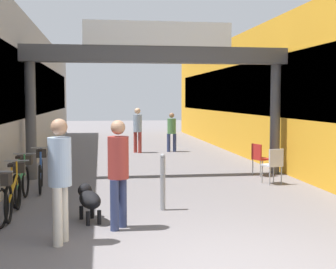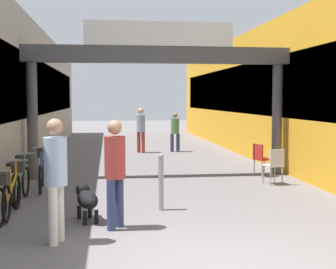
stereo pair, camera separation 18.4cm
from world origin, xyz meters
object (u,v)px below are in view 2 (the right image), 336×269
at_px(pedestrian_with_dog, 115,166).
at_px(bollard_post_metal, 161,181).
at_px(dog_on_leash, 86,199).
at_px(bicycle_orange_second, 13,191).
at_px(cafe_chair_red_farther, 261,157).
at_px(pedestrian_carrying_crate, 175,130).
at_px(pedestrian_elderly_walking, 141,127).
at_px(bicycle_blue_farthest, 41,171).
at_px(bicycle_green_third, 22,180).
at_px(pedestrian_companion, 56,171).
at_px(cafe_chair_aluminium_nearer, 275,163).

bearing_deg(pedestrian_with_dog, bollard_post_metal, 52.95).
height_order(dog_on_leash, bicycle_orange_second, bicycle_orange_second).
height_order(bicycle_orange_second, cafe_chair_red_farther, bicycle_orange_second).
relative_size(pedestrian_with_dog, pedestrian_carrying_crate, 1.14).
bearing_deg(pedestrian_carrying_crate, bollard_post_metal, -99.69).
relative_size(pedestrian_elderly_walking, dog_on_leash, 2.01).
distance_m(pedestrian_elderly_walking, bollard_post_metal, 9.58).
height_order(bicycle_orange_second, bicycle_blue_farthest, same).
xyz_separation_m(bicycle_orange_second, bicycle_green_third, (-0.05, 1.14, 0.00)).
bearing_deg(pedestrian_elderly_walking, bicycle_green_third, -110.10).
bearing_deg(cafe_chair_red_farther, pedestrian_with_dog, -130.64).
relative_size(pedestrian_companion, pedestrian_elderly_walking, 1.04).
xyz_separation_m(pedestrian_companion, bicycle_blue_farthest, (-0.80, 4.24, -0.63)).
xyz_separation_m(pedestrian_companion, cafe_chair_aluminium_nearer, (4.84, 4.11, -0.53)).
distance_m(bollard_post_metal, cafe_chair_aluminium_nearer, 3.83).
height_order(pedestrian_carrying_crate, cafe_chair_red_farther, pedestrian_carrying_crate).
relative_size(pedestrian_with_dog, bollard_post_metal, 1.64).
distance_m(dog_on_leash, bicycle_green_third, 2.27).
height_order(pedestrian_companion, cafe_chair_aluminium_nearer, pedestrian_companion).
bearing_deg(cafe_chair_red_farther, bicycle_blue_farthest, -168.89).
height_order(bicycle_blue_farthest, cafe_chair_red_farther, bicycle_blue_farthest).
xyz_separation_m(pedestrian_with_dog, bollard_post_metal, (0.88, 1.17, -0.48)).
height_order(pedestrian_carrying_crate, cafe_chair_aluminium_nearer, pedestrian_carrying_crate).
xyz_separation_m(bicycle_green_third, cafe_chair_aluminium_nearer, (5.87, 1.09, 0.10)).
bearing_deg(bicycle_blue_farthest, pedestrian_companion, -79.34).
distance_m(pedestrian_carrying_crate, cafe_chair_aluminium_nearer, 7.58).
relative_size(pedestrian_companion, cafe_chair_aluminium_nearer, 2.07).
relative_size(pedestrian_carrying_crate, dog_on_leash, 1.79).
relative_size(bicycle_orange_second, cafe_chair_red_farther, 1.90).
bearing_deg(pedestrian_companion, pedestrian_carrying_crate, 73.53).
height_order(pedestrian_elderly_walking, dog_on_leash, pedestrian_elderly_walking).
bearing_deg(cafe_chair_aluminium_nearer, dog_on_leash, -147.25).
bearing_deg(pedestrian_carrying_crate, bicycle_green_third, -117.53).
height_order(pedestrian_with_dog, bicycle_blue_farthest, pedestrian_with_dog).
bearing_deg(bicycle_green_third, pedestrian_carrying_crate, 62.47).
relative_size(pedestrian_with_dog, pedestrian_elderly_walking, 1.01).
height_order(pedestrian_with_dog, cafe_chair_red_farther, pedestrian_with_dog).
relative_size(bicycle_green_third, cafe_chair_red_farther, 1.90).
distance_m(pedestrian_elderly_walking, cafe_chair_aluminium_nearer, 7.82).
xyz_separation_m(pedestrian_with_dog, bicycle_green_third, (-1.90, 2.35, -0.59)).
relative_size(pedestrian_elderly_walking, bicycle_blue_farthest, 1.04).
bearing_deg(dog_on_leash, cafe_chair_red_farther, 42.33).
distance_m(pedestrian_companion, bollard_post_metal, 2.59).
relative_size(bicycle_green_third, cafe_chair_aluminium_nearer, 1.90).
xyz_separation_m(pedestrian_carrying_crate, dog_on_leash, (-3.03, -10.30, -0.50)).
xyz_separation_m(bicycle_blue_farthest, cafe_chair_red_farther, (5.70, 1.12, 0.10)).
height_order(pedestrian_with_dog, dog_on_leash, pedestrian_with_dog).
xyz_separation_m(pedestrian_with_dog, bicycle_orange_second, (-1.85, 1.21, -0.59)).
distance_m(pedestrian_elderly_walking, bicycle_blue_farthest, 7.72).
relative_size(pedestrian_elderly_walking, bicycle_orange_second, 1.04).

